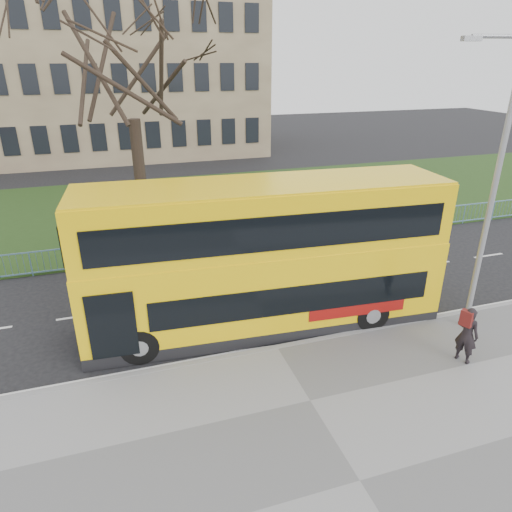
{
  "coord_description": "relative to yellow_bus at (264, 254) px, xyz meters",
  "views": [
    {
      "loc": [
        -4.28,
        -12.8,
        8.47
      ],
      "look_at": [
        0.12,
        1.0,
        2.17
      ],
      "focal_mm": 32.0,
      "sensor_mm": 36.0,
      "label": 1
    }
  ],
  "objects": [
    {
      "name": "guard_railing",
      "position": [
        -0.12,
        6.51,
        -2.08
      ],
      "size": [
        40.0,
        0.12,
        1.1
      ],
      "primitive_type": null,
      "color": "#6999BA",
      "rests_on": "ground"
    },
    {
      "name": "bare_tree",
      "position": [
        -3.12,
        9.91,
        4.33
      ],
      "size": [
        9.63,
        9.63,
        13.76
      ],
      "primitive_type": null,
      "color": "black",
      "rests_on": "grass_verge"
    },
    {
      "name": "street_lamp",
      "position": [
        6.28,
        -2.4,
        2.38
      ],
      "size": [
        1.88,
        0.48,
        8.92
      ],
      "rotation": [
        0.0,
        0.0,
        -0.16
      ],
      "color": "#909398",
      "rests_on": "pavement"
    },
    {
      "name": "yellow_bus",
      "position": [
        0.0,
        0.0,
        0.0
      ],
      "size": [
        11.86,
        3.54,
        4.9
      ],
      "rotation": [
        0.0,
        0.0,
        -0.07
      ],
      "color": "yellow",
      "rests_on": "ground"
    },
    {
      "name": "grass_verge",
      "position": [
        -0.12,
        14.21,
        -2.59
      ],
      "size": [
        80.0,
        15.4,
        0.08
      ],
      "primitive_type": "cube",
      "color": "#223B15",
      "rests_on": "ground"
    },
    {
      "name": "ground",
      "position": [
        -0.12,
        -0.09,
        -2.63
      ],
      "size": [
        120.0,
        120.0,
        0.0
      ],
      "primitive_type": "plane",
      "color": "black",
      "rests_on": "ground"
    },
    {
      "name": "pedestrian",
      "position": [
        4.94,
        -3.97,
        -1.61
      ],
      "size": [
        0.66,
        0.77,
        1.79
      ],
      "primitive_type": "imported",
      "rotation": [
        0.0,
        0.0,
        2.0
      ],
      "color": "black",
      "rests_on": "pavement"
    },
    {
      "name": "pavement",
      "position": [
        -0.12,
        -6.84,
        -2.57
      ],
      "size": [
        80.0,
        10.5,
        0.12
      ],
      "primitive_type": "cube",
      "color": "slate",
      "rests_on": "ground"
    },
    {
      "name": "civic_building",
      "position": [
        -5.12,
        34.91,
        4.37
      ],
      "size": [
        30.0,
        15.0,
        14.0
      ],
      "primitive_type": "cube",
      "color": "#77634B",
      "rests_on": "ground"
    },
    {
      "name": "kerb",
      "position": [
        -0.12,
        -1.64,
        -2.56
      ],
      "size": [
        80.0,
        0.2,
        0.14
      ],
      "primitive_type": "cube",
      "color": "gray",
      "rests_on": "ground"
    }
  ]
}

